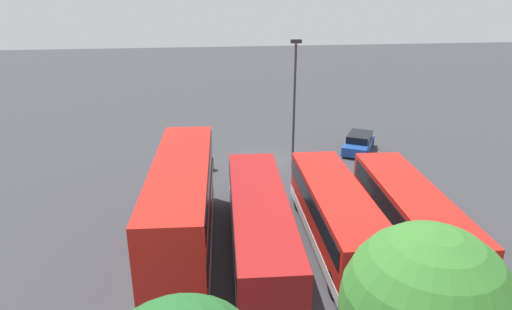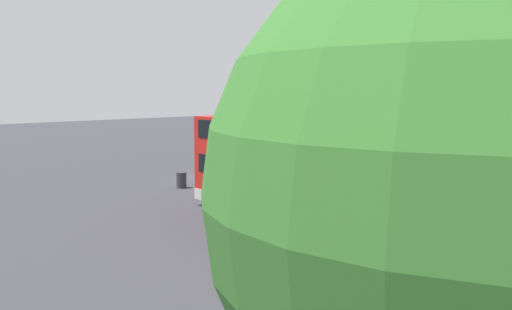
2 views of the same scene
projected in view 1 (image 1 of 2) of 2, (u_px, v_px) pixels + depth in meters
The scene contains 9 objects.
ground_plane at pixel (261, 161), 33.21m from camera, with size 140.00×140.00×0.00m, color #38383D.
bus_single_deck_near_end at pixel (410, 216), 21.82m from camera, with size 3.17×10.79×2.95m.
bus_single_deck_second at pixel (336, 214), 21.92m from camera, with size 2.91×10.84×2.95m.
bus_single_deck_third at pixel (260, 224), 21.01m from camera, with size 3.21×12.11×2.95m.
bus_double_decker_fourth at pixel (183, 206), 20.99m from camera, with size 3.26×11.80×4.55m.
car_hatchback_silver at pixel (359, 143), 34.91m from camera, with size 3.63×4.46×1.43m.
lamp_post_tall at pixel (294, 97), 30.03m from camera, with size 0.70×0.30×8.92m.
waste_bin_yellow at pixel (209, 163), 31.46m from camera, with size 0.60×0.60×0.95m, color #333338.
tree_rightmost at pixel (426, 308), 11.06m from camera, with size 4.29×4.29×6.73m.
Camera 1 is at (4.44, 30.66, 11.97)m, focal length 31.53 mm.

